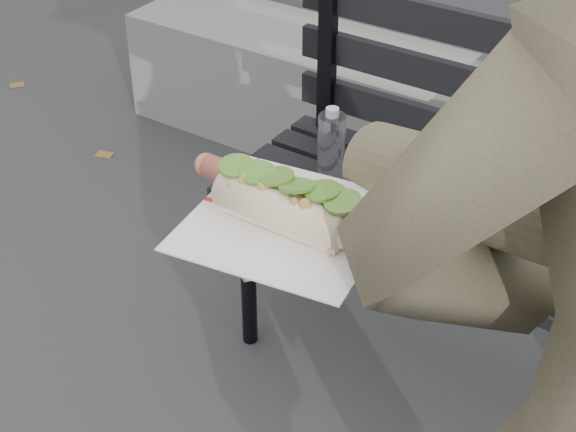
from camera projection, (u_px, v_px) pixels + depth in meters
park_bench at (553, 214)px, 1.92m from camera, size 1.50×0.44×0.88m
concrete_block at (295, 86)px, 3.13m from camera, size 1.20×0.40×0.40m
held_hotdog at (493, 221)px, 0.80m from camera, size 0.62×0.30×0.20m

